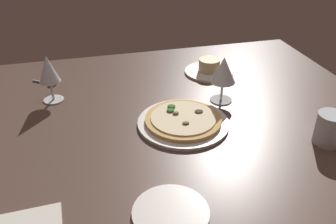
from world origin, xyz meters
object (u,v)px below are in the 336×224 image
object	(u,v)px
side_plate	(171,213)
ramekin_on_saucer	(209,68)
wine_glass_near	(223,71)
wine_glass_far	(48,70)
spoon	(50,83)
water_glass	(329,130)
pizza_main	(183,121)

from	to	relation	value
side_plate	ramekin_on_saucer	bearing A→B (deg)	63.88
wine_glass_near	side_plate	world-z (taller)	wine_glass_near
ramekin_on_saucer	side_plate	distance (cm)	75.31
ramekin_on_saucer	wine_glass_far	world-z (taller)	wine_glass_far
wine_glass_far	spoon	world-z (taller)	wine_glass_far
wine_glass_near	water_glass	bearing A→B (deg)	-56.51
wine_glass_far	water_glass	distance (cm)	87.29
pizza_main	water_glass	distance (cm)	41.18
side_plate	pizza_main	bearing A→B (deg)	69.43
side_plate	spoon	size ratio (longest dim) A/B	1.76
pizza_main	spoon	world-z (taller)	pizza_main
pizza_main	ramekin_on_saucer	world-z (taller)	ramekin_on_saucer
pizza_main	wine_glass_far	size ratio (longest dim) A/B	1.72
ramekin_on_saucer	spoon	distance (cm)	60.67
ramekin_on_saucer	water_glass	distance (cm)	54.82
ramekin_on_saucer	spoon	bearing A→B (deg)	175.81
ramekin_on_saucer	side_plate	size ratio (longest dim) A/B	1.11
spoon	water_glass	bearing A→B (deg)	-36.53
wine_glass_near	side_plate	distance (cm)	54.97
pizza_main	spoon	size ratio (longest dim) A/B	2.87
water_glass	spoon	world-z (taller)	water_glass
ramekin_on_saucer	spoon	world-z (taller)	ramekin_on_saucer
wine_glass_far	wine_glass_near	xyz separation A→B (cm)	(55.17, -14.12, -0.27)
ramekin_on_saucer	wine_glass_far	xyz separation A→B (cm)	(-58.84, -8.25, 9.19)
wine_glass_near	side_plate	xyz separation A→B (cm)	(-29.48, -45.23, -10.35)
water_glass	spoon	bearing A→B (deg)	143.47
ramekin_on_saucer	wine_glass_near	size ratio (longest dim) A/B	1.21
side_plate	spoon	distance (cm)	77.05
wine_glass_far	water_glass	bearing A→B (deg)	-30.45
wine_glass_far	water_glass	world-z (taller)	wine_glass_far
pizza_main	ramekin_on_saucer	distance (cm)	39.19
water_glass	wine_glass_far	bearing A→B (deg)	149.55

